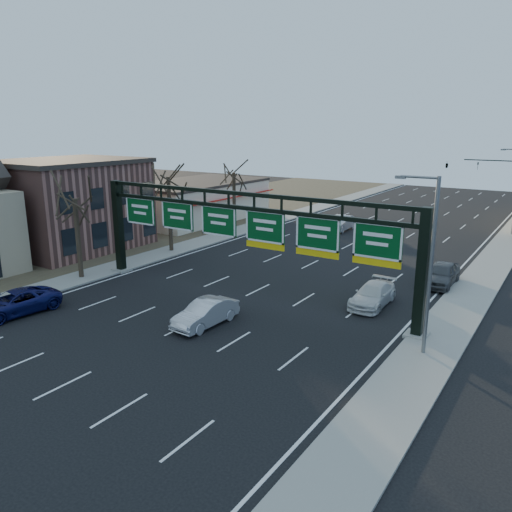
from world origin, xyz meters
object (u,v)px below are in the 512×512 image
Objects in this scene: sign_gantry at (243,231)px; car_blue_suv at (15,303)px; car_silver_sedan at (206,313)px; car_white_wagon at (373,295)px.

sign_gantry reaches higher than car_blue_suv.
sign_gantry is at bearing 51.22° from car_blue_suv.
car_silver_sedan is 10.97m from car_white_wagon.
sign_gantry is 9.32m from car_white_wagon.
sign_gantry reaches higher than car_silver_sedan.
car_blue_suv is at bearing -152.08° from car_silver_sedan.
car_blue_suv and car_silver_sedan have the same top height.
car_blue_suv is 1.19× the size of car_silver_sedan.
sign_gantry is at bearing 101.86° from car_silver_sedan.
sign_gantry reaches higher than car_white_wagon.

